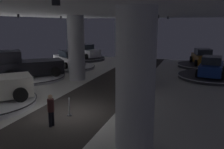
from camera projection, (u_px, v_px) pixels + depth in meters
name	position (u px, v px, depth m)	size (l,w,h in m)	color
ground	(73.00, 114.00, 13.44)	(24.00, 44.00, 0.06)	silver
ceiling_with_spotlights	(69.00, 9.00, 12.27)	(24.00, 44.00, 0.39)	silver
column_right	(135.00, 80.00, 9.35)	(1.54, 1.54, 5.50)	silver
column_left	(76.00, 48.00, 20.86)	(1.42, 1.42, 5.50)	silver
brand_sign_pylon	(132.00, 82.00, 12.14)	(1.33, 0.78, 3.85)	slate
display_platform_deep_right	(202.00, 66.00, 27.19)	(5.47, 5.47, 0.34)	#333338
display_car_deep_right	(203.00, 57.00, 27.03)	(2.88, 4.47, 1.71)	#B77519
display_platform_deep_left	(86.00, 58.00, 32.38)	(5.03, 5.03, 0.36)	#333338
display_car_deep_left	(86.00, 51.00, 32.21)	(4.54, 3.67, 1.71)	silver
display_platform_far_left	(69.00, 67.00, 26.62)	(5.68, 5.68, 0.25)	#B7B7BC
display_car_far_left	(69.00, 59.00, 26.41)	(4.45, 3.95, 1.71)	silver
display_platform_mid_left	(32.00, 77.00, 21.69)	(5.68, 5.68, 0.25)	silver
pickup_truck_mid_left	(28.00, 66.00, 21.34)	(5.29, 5.17, 2.30)	black
display_platform_far_right	(211.00, 77.00, 21.75)	(5.76, 5.76, 0.29)	#333338
display_car_far_right	(211.00, 67.00, 21.54)	(2.62, 4.38, 1.71)	navy
visitor_walking_near	(51.00, 108.00, 11.56)	(0.32, 0.32, 1.59)	black
stanchion_a	(69.00, 109.00, 13.03)	(0.28, 0.28, 1.01)	#333338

